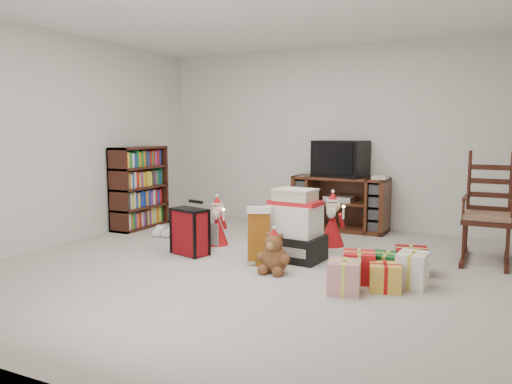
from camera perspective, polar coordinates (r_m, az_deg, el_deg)
room at (r=4.81m, az=-0.72°, el=5.77°), size 5.01×5.01×2.51m
tv_stand at (r=6.89m, az=9.58°, el=-1.29°), size 1.29×0.49×0.73m
bookshelf at (r=7.13m, az=-13.16°, el=0.35°), size 0.31×0.92×1.13m
rocking_chair at (r=5.71m, az=24.90°, el=-3.18°), size 0.48×0.79×1.19m
gift_pile at (r=5.26m, az=4.46°, el=-4.31°), size 0.63×0.48×0.73m
red_suitcase at (r=5.50m, az=-7.58°, el=-4.49°), size 0.43×0.31×0.60m
stocking at (r=5.05m, az=0.32°, el=-5.00°), size 0.31×0.22×0.60m
teddy_bear at (r=4.81m, az=2.14°, el=-7.23°), size 0.26×0.23×0.39m
santa_figurine at (r=5.75m, az=8.71°, el=-4.02°), size 0.33×0.31×0.67m
mrs_claus_figurine at (r=5.78m, az=-4.44°, el=-4.15°), size 0.30×0.28×0.61m
sneaker_pair at (r=6.54m, az=-10.38°, el=-4.61°), size 0.32×0.27×0.09m
gift_cluster at (r=4.63m, az=14.37°, el=-8.52°), size 0.77×1.08×0.26m
crt_television at (r=6.85m, az=9.62°, el=3.78°), size 0.73×0.58×0.49m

